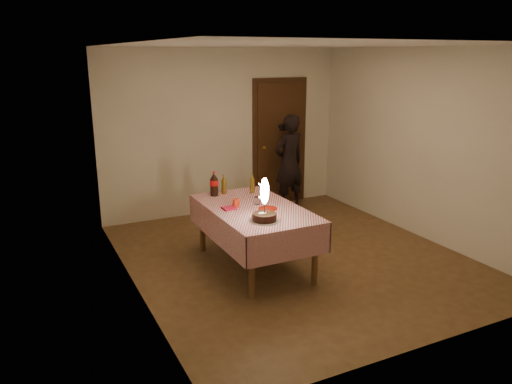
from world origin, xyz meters
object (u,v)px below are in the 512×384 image
at_px(dining_table, 254,215).
at_px(photographer, 289,162).
at_px(amber_bottle_left, 224,185).
at_px(amber_bottle_right, 252,184).
at_px(red_cup, 236,203).
at_px(birthday_cake, 265,210).
at_px(cola_bottle, 214,184).
at_px(clear_cup, 257,201).
at_px(red_plate, 268,208).

height_order(dining_table, photographer, photographer).
bearing_deg(amber_bottle_left, amber_bottle_right, -19.71).
bearing_deg(dining_table, red_cup, 151.89).
bearing_deg(birthday_cake, cola_bottle, 95.88).
distance_m(dining_table, birthday_cake, 0.56).
xyz_separation_m(clear_cup, cola_bottle, (-0.32, 0.58, 0.11)).
height_order(red_cup, cola_bottle, cola_bottle).
bearing_deg(photographer, red_plate, -125.63).
bearing_deg(amber_bottle_left, dining_table, -82.64).
xyz_separation_m(red_cup, clear_cup, (0.27, -0.01, -0.01)).
height_order(dining_table, cola_bottle, cola_bottle).
relative_size(red_cup, amber_bottle_left, 0.39).
height_order(amber_bottle_left, amber_bottle_right, same).
distance_m(cola_bottle, amber_bottle_left, 0.15).
bearing_deg(red_cup, photographer, 45.54).
distance_m(dining_table, amber_bottle_right, 0.67).
distance_m(red_cup, cola_bottle, 0.59).
bearing_deg(amber_bottle_right, birthday_cake, -109.20).
bearing_deg(birthday_cake, photographer, 54.89).
height_order(birthday_cake, clear_cup, birthday_cake).
relative_size(amber_bottle_right, photographer, 0.16).
distance_m(red_plate, red_cup, 0.38).
relative_size(dining_table, amber_bottle_right, 6.75).
bearing_deg(amber_bottle_left, photographer, 35.40).
height_order(birthday_cake, photographer, photographer).
bearing_deg(amber_bottle_left, birthday_cake, -91.22).
bearing_deg(birthday_cake, clear_cup, 71.25).
xyz_separation_m(amber_bottle_left, photographer, (1.64, 1.16, -0.08)).
height_order(dining_table, amber_bottle_right, amber_bottle_right).
height_order(dining_table, red_plate, red_plate).
bearing_deg(photographer, birthday_cake, -125.11).
height_order(clear_cup, photographer, photographer).
relative_size(birthday_cake, photographer, 0.31).
distance_m(red_plate, cola_bottle, 0.89).
xyz_separation_m(cola_bottle, photographer, (1.79, 1.20, -0.11)).
bearing_deg(dining_table, clear_cup, 48.46).
relative_size(red_plate, red_cup, 2.20).
bearing_deg(photographer, amber_bottle_left, -144.60).
xyz_separation_m(red_cup, cola_bottle, (-0.05, 0.57, 0.10)).
bearing_deg(amber_bottle_right, red_plate, -101.27).
height_order(clear_cup, amber_bottle_right, amber_bottle_right).
xyz_separation_m(birthday_cake, amber_bottle_right, (0.38, 1.08, -0.01)).
bearing_deg(red_cup, amber_bottle_right, 46.99).
relative_size(dining_table, red_plate, 7.82).
distance_m(red_cup, amber_bottle_right, 0.66).
xyz_separation_m(clear_cup, amber_bottle_right, (0.17, 0.49, 0.07)).
xyz_separation_m(birthday_cake, red_plate, (0.23, 0.37, -0.12)).
bearing_deg(birthday_cake, amber_bottle_right, 70.80).
height_order(clear_cup, amber_bottle_left, amber_bottle_left).
bearing_deg(red_cup, birthday_cake, -83.05).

